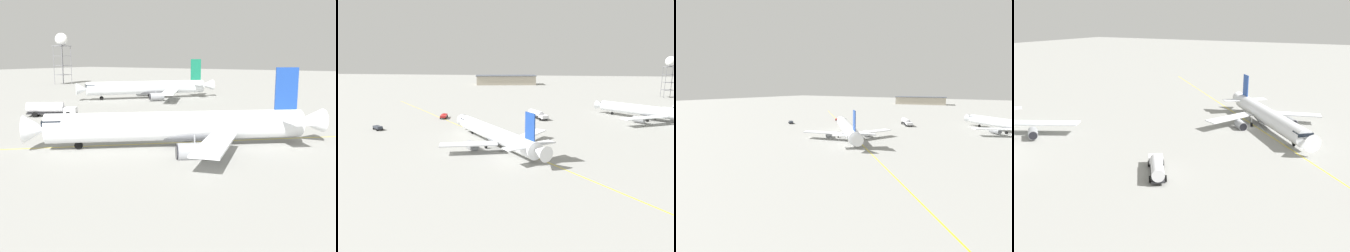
% 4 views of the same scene
% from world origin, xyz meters
% --- Properties ---
extents(ground_plane, '(600.00, 600.00, 0.00)m').
position_xyz_m(ground_plane, '(0.00, 0.00, 0.00)').
color(ground_plane, gray).
extents(airliner_main, '(29.09, 33.48, 10.71)m').
position_xyz_m(airliner_main, '(4.55, 2.83, 2.67)').
color(airliner_main, white).
rests_on(airliner_main, ground_plane).
extents(airliner_secondary, '(33.42, 29.07, 11.23)m').
position_xyz_m(airliner_secondary, '(-43.04, -35.46, 3.04)').
color(airliner_secondary, silver).
rests_on(airliner_secondary, ground_plane).
extents(fuel_tanker_truck, '(7.54, 9.48, 2.87)m').
position_xyz_m(fuel_tanker_truck, '(-4.49, -33.00, 1.58)').
color(fuel_tanker_truck, '#232326').
rests_on(fuel_tanker_truck, ground_plane).
extents(ops_pickup_truck, '(2.97, 5.46, 1.41)m').
position_xyz_m(ops_pickup_truck, '(28.96, -28.54, 0.81)').
color(ops_pickup_truck, '#232326').
rests_on(ops_pickup_truck, ground_plane).
extents(baggage_truck_truck, '(3.96, 3.59, 1.22)m').
position_xyz_m(baggage_truck_truck, '(42.70, -8.37, 0.71)').
color(baggage_truck_truck, '#232326').
rests_on(baggage_truck_truck, ground_plane).
extents(terminal_shed, '(50.11, 25.30, 7.48)m').
position_xyz_m(terminal_shed, '(26.41, -170.86, 3.77)').
color(terminal_shed, '#B2A893').
rests_on(terminal_shed, ground_plane).
extents(taxiway_centreline, '(117.29, 130.09, 0.01)m').
position_xyz_m(taxiway_centreline, '(7.11, -3.37, 0.00)').
color(taxiway_centreline, yellow).
rests_on(taxiway_centreline, ground_plane).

